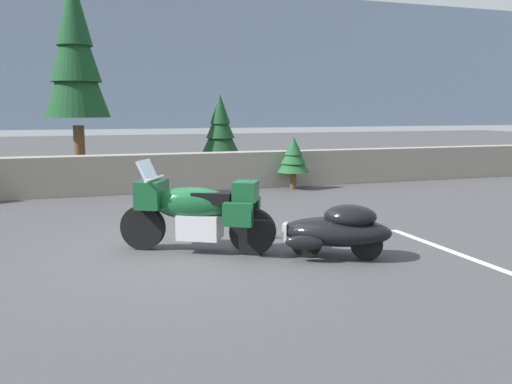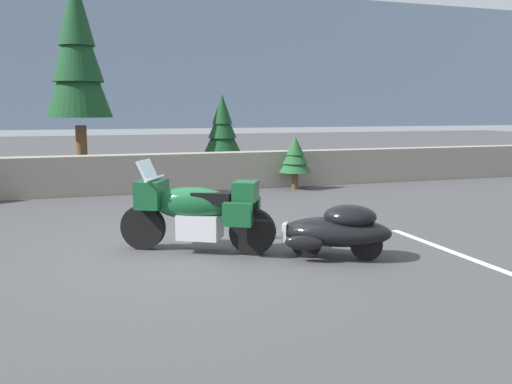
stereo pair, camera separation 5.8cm
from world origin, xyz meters
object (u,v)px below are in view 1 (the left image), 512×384
at_px(pine_tree_tall, 75,53).
at_px(pine_tree_secondary, 220,127).
at_px(touring_motorcycle, 196,210).
at_px(car_shaped_trailer, 337,229).

bearing_deg(pine_tree_tall, pine_tree_secondary, -1.25).
xyz_separation_m(touring_motorcycle, pine_tree_secondary, (2.49, 7.94, 0.96)).
distance_m(touring_motorcycle, pine_tree_tall, 8.67).
bearing_deg(pine_tree_secondary, pine_tree_tall, 178.75).
relative_size(touring_motorcycle, car_shaped_trailer, 0.99).
height_order(touring_motorcycle, car_shaped_trailer, touring_motorcycle).
bearing_deg(car_shaped_trailer, pine_tree_secondary, 85.38).
bearing_deg(touring_motorcycle, car_shaped_trailer, -29.00).
distance_m(touring_motorcycle, car_shaped_trailer, 2.03).
bearing_deg(pine_tree_secondary, car_shaped_trailer, -94.62).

